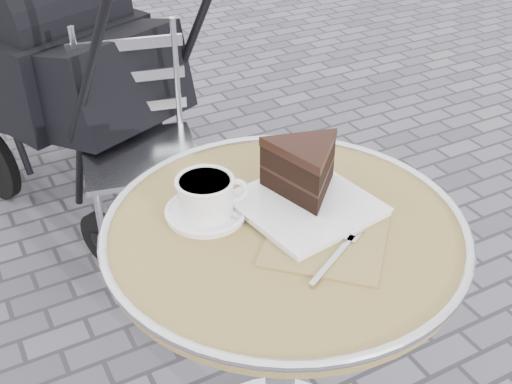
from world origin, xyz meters
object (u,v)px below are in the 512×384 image
cappuccino_set (207,199)px  baby_stroller (67,77)px  cake_plate_set (305,177)px  cafe_table (283,288)px  bistro_chair (135,121)px

cappuccino_set → baby_stroller: (0.02, 1.32, -0.25)m
cake_plate_set → baby_stroller: size_ratio=0.34×
cafe_table → baby_stroller: 1.42m
cake_plate_set → baby_stroller: bearing=88.3°
baby_stroller → bistro_chair: bearing=-98.3°
cake_plate_set → baby_stroller: (-0.17, 1.37, -0.28)m
cappuccino_set → cake_plate_set: cake_plate_set is taller
bistro_chair → baby_stroller: bearing=116.9°
cafe_table → baby_stroller: size_ratio=0.61×
cappuccino_set → cake_plate_set: bearing=-3.8°
bistro_chair → cake_plate_set: bearing=-73.4°
cafe_table → baby_stroller: (-0.09, 1.42, -0.05)m
cafe_table → cappuccino_set: size_ratio=4.37×
cafe_table → bistro_chair: (0.02, 0.98, -0.06)m
baby_stroller → cake_plate_set: bearing=-105.3°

